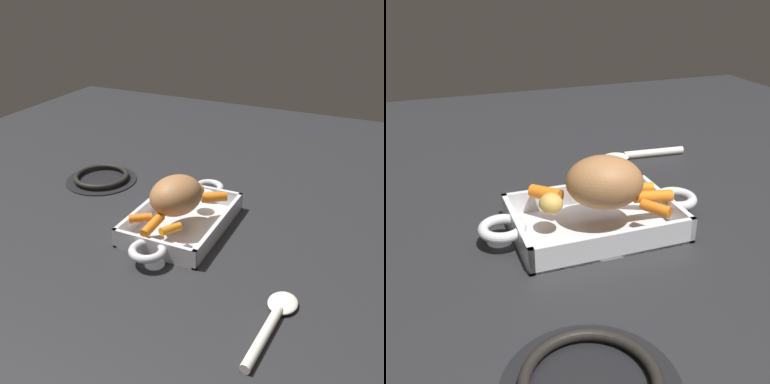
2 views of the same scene
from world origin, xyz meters
The scene contains 10 objects.
ground_plane centered at (0.00, 0.00, 0.00)m, with size 2.11×2.11×0.00m, color #232326.
roasting_dish centered at (0.00, 0.00, 0.02)m, with size 0.40×0.20×0.05m.
pork_roast centered at (0.02, -0.01, 0.09)m, with size 0.13×0.11×0.09m, color #A56E42.
baby_carrot_long centered at (-0.07, 0.05, 0.06)m, with size 0.02×0.02×0.06m, color orange.
baby_carrot_center_right centered at (0.10, -0.02, 0.06)m, with size 0.02×0.02×0.07m, color orange.
baby_carrot_northeast centered at (0.10, 0.02, 0.05)m, with size 0.02×0.02×0.05m, color orange.
baby_carrot_short centered at (0.09, -0.06, 0.06)m, with size 0.02×0.02×0.05m, color orange.
potato_corner centered at (-0.08, 0.00, 0.06)m, with size 0.04×0.04×0.04m, color gold.
stove_burner_rear centered at (-0.13, -0.33, 0.01)m, with size 0.20×0.20×0.02m.
serving_spoon centered at (0.22, 0.28, 0.01)m, with size 0.21×0.06×0.02m.
Camera 1 is at (0.80, 0.40, 0.55)m, focal length 41.27 mm.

